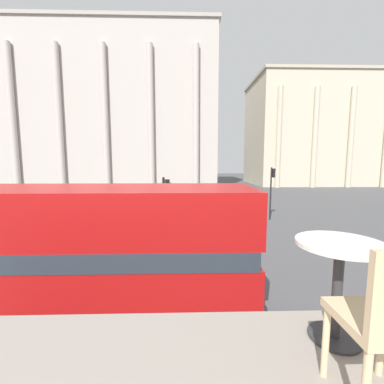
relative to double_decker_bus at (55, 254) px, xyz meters
The scene contains 8 objects.
double_decker_bus is the anchor object (origin of this frame).
cafe_dining_table 6.80m from the double_decker_bus, 47.16° to the right, with size 0.60×0.60×0.73m.
plaza_building_left 41.88m from the double_decker_bus, 101.67° to the left, with size 33.82×15.34×25.66m.
plaza_building_right 56.44m from the double_decker_bus, 57.75° to the left, with size 24.96×16.76×21.27m.
traffic_light_near 5.98m from the double_decker_bus, 65.52° to the left, with size 0.42×0.24×3.90m.
traffic_light_mid 16.94m from the double_decker_bus, 52.59° to the left, with size 0.42×0.24×4.19m.
pedestrian_white 19.95m from the double_decker_bus, 88.41° to the left, with size 0.32×0.32×1.67m.
pedestrian_black 9.85m from the double_decker_bus, 104.14° to the left, with size 0.32×0.32×1.63m.
Camera 1 is at (-0.16, -2.07, 4.62)m, focal length 24.00 mm.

